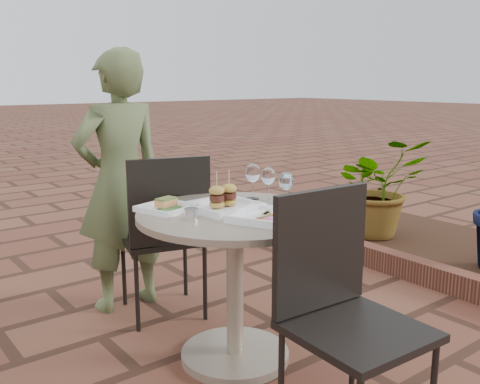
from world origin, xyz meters
TOP-DOWN VIEW (x-y plane):
  - ground at (0.00, 0.00)m, footprint 60.00×60.00m
  - cafe_table at (0.01, -0.18)m, footprint 0.90×0.90m
  - chair_far at (-0.02, 0.41)m, footprint 0.54×0.54m
  - chair_near at (-0.02, -0.85)m, footprint 0.46×0.46m
  - diner at (-0.13, 0.73)m, footprint 0.55×0.37m
  - plate_salmon at (-0.22, 0.04)m, footprint 0.27×0.27m
  - plate_sliders at (-0.01, -0.11)m, footprint 0.31×0.31m
  - plate_tuna at (0.03, -0.37)m, footprint 0.36×0.36m
  - wine_glass_right at (0.27, -0.23)m, footprint 0.07×0.07m
  - wine_glass_mid at (0.25, -0.01)m, footprint 0.08×0.08m
  - wine_glass_far at (0.29, -0.09)m, footprint 0.07×0.07m
  - steel_ramekin at (-0.21, -0.16)m, footprint 0.07×0.07m
  - cutlery_set at (0.31, -0.32)m, footprint 0.16×0.22m
  - planter_curb at (1.60, 0.30)m, footprint 0.12×3.00m
  - mulch_bed at (2.30, 0.30)m, footprint 1.30×3.00m
  - potted_plant_a at (2.10, 0.63)m, footprint 0.93×0.88m

SIDE VIEW (x-z plane):
  - ground at x=0.00m, z-range 0.00..0.00m
  - mulch_bed at x=2.30m, z-range 0.00..0.06m
  - planter_curb at x=1.60m, z-range 0.00..0.15m
  - potted_plant_a at x=2.10m, z-range 0.06..0.88m
  - cafe_table at x=0.01m, z-range 0.12..0.85m
  - chair_far at x=-0.02m, z-range 0.08..1.01m
  - chair_near at x=-0.02m, z-range 0.08..1.01m
  - cutlery_set at x=0.31m, z-range 0.73..0.73m
  - plate_tuna at x=0.03m, z-range 0.73..0.76m
  - plate_salmon at x=-0.22m, z-range 0.72..0.78m
  - diner at x=-0.13m, z-range 0.00..1.50m
  - steel_ramekin at x=-0.21m, z-range 0.73..0.78m
  - plate_sliders at x=-0.01m, z-range 0.67..0.86m
  - wine_glass_right at x=0.27m, z-range 0.76..0.93m
  - wine_glass_far at x=0.29m, z-range 0.77..0.94m
  - wine_glass_mid at x=0.25m, z-range 0.77..0.95m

